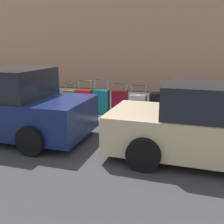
{
  "coord_description": "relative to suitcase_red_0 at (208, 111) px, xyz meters",
  "views": [
    {
      "loc": [
        -3.2,
        6.58,
        2.23
      ],
      "look_at": [
        -1.12,
        0.05,
        0.45
      ],
      "focal_mm": 41.06,
      "sensor_mm": 36.0,
      "label": 1
    }
  ],
  "objects": [
    {
      "name": "sidewalk_curb",
      "position": [
        3.65,
        -1.77,
        -0.43
      ],
      "size": [
        18.0,
        5.0,
        0.14
      ],
      "primitive_type": "cube",
      "color": "gray",
      "rests_on": "ground_plane"
    },
    {
      "name": "suitcase_red_7",
      "position": [
        3.71,
        -0.07,
        0.01
      ],
      "size": [
        0.48,
        0.24,
        1.05
      ],
      "color": "red",
      "rests_on": "sidewalk_curb"
    },
    {
      "name": "suitcase_red_0",
      "position": [
        0.0,
        0.0,
        0.0
      ],
      "size": [
        0.38,
        0.23,
        0.78
      ],
      "color": "red",
      "rests_on": "sidewalk_curb"
    },
    {
      "name": "suitcase_black_3",
      "position": [
        1.42,
        -0.02,
        0.02
      ],
      "size": [
        0.43,
        0.21,
        0.82
      ],
      "color": "black",
      "rests_on": "sidewalk_curb"
    },
    {
      "name": "fire_hydrant",
      "position": [
        6.08,
        -0.05,
        0.03
      ],
      "size": [
        0.39,
        0.21,
        0.74
      ],
      "color": "#D89E0C",
      "rests_on": "sidewalk_curb"
    },
    {
      "name": "suitcase_olive_8",
      "position": [
        4.23,
        -0.1,
        -0.01
      ],
      "size": [
        0.4,
        0.24,
        0.92
      ],
      "color": "#59601E",
      "rests_on": "sidewalk_curb"
    },
    {
      "name": "suitcase_navy_2",
      "position": [
        0.92,
        -0.05,
        -0.02
      ],
      "size": [
        0.4,
        0.24,
        0.73
      ],
      "color": "navy",
      "rests_on": "sidewalk_curb"
    },
    {
      "name": "ground_plane",
      "position": [
        3.65,
        0.73,
        -0.5
      ],
      "size": [
        40.0,
        40.0,
        0.0
      ],
      "primitive_type": "plane",
      "color": "#333335"
    },
    {
      "name": "suitcase_teal_6",
      "position": [
        3.13,
        -0.01,
        0.03
      ],
      "size": [
        0.5,
        0.25,
        1.11
      ],
      "color": "#0F606B",
      "rests_on": "sidewalk_curb"
    },
    {
      "name": "suitcase_black_10",
      "position": [
        5.16,
        -0.04,
        -0.0
      ],
      "size": [
        0.36,
        0.25,
        1.03
      ],
      "color": "black",
      "rests_on": "sidewalk_curb"
    },
    {
      "name": "suitcase_olive_1",
      "position": [
        0.46,
        -0.07,
        -0.06
      ],
      "size": [
        0.36,
        0.27,
        0.93
      ],
      "color": "#59601E",
      "rests_on": "sidewalk_curb"
    },
    {
      "name": "suitcase_navy_9",
      "position": [
        4.71,
        0.01,
        -0.06
      ],
      "size": [
        0.38,
        0.23,
        0.8
      ],
      "color": "navy",
      "rests_on": "sidewalk_curb"
    },
    {
      "name": "bollard_post",
      "position": [
        6.63,
        0.1,
        0.11
      ],
      "size": [
        0.11,
        0.11,
        0.95
      ],
      "primitive_type": "cylinder",
      "color": "brown",
      "rests_on": "sidewalk_curb"
    },
    {
      "name": "suitcase_silver_4",
      "position": [
        1.97,
        -0.01,
        -0.02
      ],
      "size": [
        0.5,
        0.28,
        0.99
      ],
      "color": "#9EA0A8",
      "rests_on": "sidewalk_curb"
    },
    {
      "name": "suitcase_maroon_5",
      "position": [
        2.55,
        -0.06,
        0.03
      ],
      "size": [
        0.49,
        0.26,
        1.0
      ],
      "color": "maroon",
      "rests_on": "sidewalk_curb"
    },
    {
      "name": "parked_car_navy_1",
      "position": [
        4.96,
        2.17,
        0.29
      ],
      "size": [
        4.45,
        2.08,
        1.7
      ],
      "color": "#141E4C",
      "rests_on": "ground_plane"
    }
  ]
}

